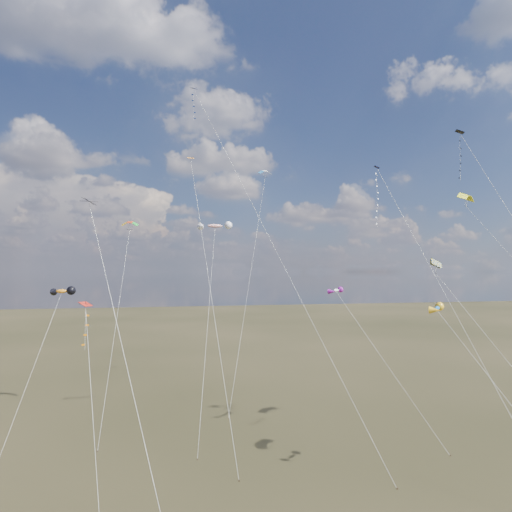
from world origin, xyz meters
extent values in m
cube|color=black|center=(21.00, 11.53, 32.31)|extent=(1.12, 1.16, 0.37)
cube|color=#0F1448|center=(-5.90, 29.18, 41.60)|extent=(1.05, 1.04, 0.29)
cylinder|color=silver|center=(1.02, 15.86, 20.80)|extent=(13.88, 26.67, 41.62)
cube|color=#332316|center=(7.95, 2.53, 0.06)|extent=(0.10, 0.10, 0.12)
cube|color=black|center=(-15.61, 3.61, 22.31)|extent=(0.98, 1.07, 0.47)
cylinder|color=silver|center=(-12.44, -2.88, 11.16)|extent=(6.38, 13.01, 22.33)
cube|color=#AC1D12|center=(-16.65, 10.30, 14.52)|extent=(1.22, 1.23, 0.38)
cylinder|color=silver|center=(-15.58, 6.44, 7.26)|extent=(2.16, 7.76, 14.53)
cube|color=#0E1153|center=(14.96, 18.62, 29.77)|extent=(0.73, 0.77, 0.30)
cylinder|color=silver|center=(15.39, 6.27, 14.89)|extent=(0.88, 24.72, 29.79)
cube|color=orange|center=(-6.70, 23.98, 30.97)|extent=(0.94, 0.90, 0.31)
cylinder|color=silver|center=(-5.37, 15.34, 15.48)|extent=(2.69, 17.32, 30.98)
cube|color=#332316|center=(-4.03, 6.69, 0.06)|extent=(0.10, 0.10, 0.12)
cylinder|color=silver|center=(2.07, 30.92, 16.68)|extent=(8.68, 16.62, 33.37)
cube|color=#332316|center=(-2.26, 22.62, 0.06)|extent=(0.10, 0.10, 0.12)
cylinder|color=silver|center=(-15.01, 22.36, 11.77)|extent=(2.24, 13.12, 23.56)
cube|color=#332316|center=(-16.12, 15.81, 0.06)|extent=(0.10, 0.10, 0.12)
ellipsoid|color=orange|center=(-20.64, 21.85, 15.17)|extent=(2.41, 1.39, 1.05)
cylinder|color=silver|center=(-22.49, 17.65, 7.58)|extent=(3.75, 8.44, 15.18)
ellipsoid|color=white|center=(8.76, 16.44, 15.21)|extent=(2.28, 2.15, 0.72)
cylinder|color=silver|center=(12.50, 11.88, 7.61)|extent=(7.51, 9.15, 15.23)
cube|color=#332316|center=(16.24, 7.32, 0.06)|extent=(0.10, 0.10, 0.12)
ellipsoid|color=red|center=(-3.65, 24.52, 22.89)|extent=(3.84, 1.42, 1.09)
cylinder|color=silver|center=(-5.31, 18.14, 11.44)|extent=(3.35, 12.79, 22.90)
cube|color=#332316|center=(-6.97, 11.76, 0.06)|extent=(0.10, 0.10, 0.12)
ellipsoid|color=blue|center=(12.32, 3.34, 14.19)|extent=(2.19, 2.19, 0.83)
camera|label=1|loc=(-11.24, -30.77, 17.25)|focal=32.00mm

